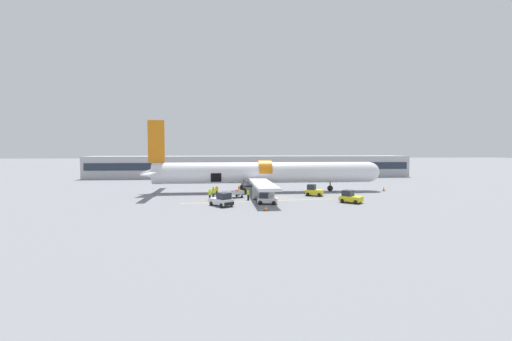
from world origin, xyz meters
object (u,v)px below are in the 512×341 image
(ground_crew_loader_a, at_px, (210,194))
(ground_crew_loader_b, at_px, (239,190))
(baggage_tug_rear, at_px, (314,191))
(airplane, at_px, (261,173))
(baggage_tug_lead, at_px, (222,200))
(baggage_tug_mid, at_px, (267,199))
(ground_crew_supervisor, at_px, (217,190))
(baggage_cart_loading, at_px, (234,194))
(ground_crew_helper, at_px, (248,194))
(ground_crew_driver, at_px, (213,193))
(baggage_tug_spare, at_px, (350,197))

(ground_crew_loader_a, bearing_deg, ground_crew_loader_b, 50.59)
(ground_crew_loader_b, bearing_deg, baggage_tug_rear, -9.52)
(airplane, distance_m, ground_crew_loader_b, 5.91)
(baggage_tug_rear, height_order, ground_crew_loader_a, baggage_tug_rear)
(baggage_tug_lead, distance_m, ground_crew_loader_a, 5.28)
(baggage_tug_lead, bearing_deg, ground_crew_loader_a, 109.04)
(baggage_tug_mid, distance_m, baggage_tug_rear, 11.24)
(airplane, distance_m, ground_crew_supervisor, 8.96)
(baggage_tug_mid, distance_m, ground_crew_loader_a, 8.59)
(baggage_tug_mid, bearing_deg, ground_crew_loader_b, 108.62)
(baggage_cart_loading, height_order, ground_crew_loader_b, ground_crew_loader_b)
(ground_crew_loader_b, relative_size, ground_crew_supervisor, 0.95)
(baggage_tug_rear, distance_m, ground_crew_loader_b, 11.73)
(baggage_cart_loading, height_order, ground_crew_supervisor, ground_crew_supervisor)
(baggage_tug_lead, bearing_deg, baggage_tug_mid, 9.31)
(ground_crew_loader_b, height_order, ground_crew_supervisor, ground_crew_supervisor)
(baggage_cart_loading, xyz_separation_m, ground_crew_supervisor, (-2.61, 2.15, 0.32))
(baggage_cart_loading, bearing_deg, ground_crew_helper, -53.58)
(ground_crew_supervisor, bearing_deg, baggage_tug_lead, -85.30)
(baggage_cart_loading, xyz_separation_m, ground_crew_loader_b, (0.88, 2.83, 0.28))
(baggage_tug_rear, relative_size, baggage_cart_loading, 0.79)
(baggage_tug_mid, height_order, ground_crew_loader_b, ground_crew_loader_b)
(baggage_tug_mid, distance_m, ground_crew_driver, 8.89)
(ground_crew_loader_a, bearing_deg, baggage_tug_rear, 12.12)
(ground_crew_loader_b, height_order, ground_crew_helper, ground_crew_helper)
(baggage_tug_mid, xyz_separation_m, baggage_cart_loading, (-4.05, 6.57, -0.08))
(airplane, distance_m, ground_crew_driver, 11.30)
(baggage_tug_rear, distance_m, baggage_cart_loading, 12.48)
(ground_crew_helper, bearing_deg, baggage_tug_mid, -61.79)
(ground_crew_helper, bearing_deg, ground_crew_loader_a, 179.28)
(baggage_tug_rear, height_order, ground_crew_loader_b, baggage_tug_rear)
(ground_crew_driver, bearing_deg, baggage_tug_lead, -78.74)
(ground_crew_driver, bearing_deg, baggage_tug_mid, -36.83)
(baggage_cart_loading, height_order, ground_crew_helper, ground_crew_helper)
(ground_crew_loader_a, distance_m, ground_crew_loader_b, 6.95)
(baggage_tug_spare, xyz_separation_m, ground_crew_loader_b, (-14.63, 9.34, 0.11))
(baggage_tug_lead, distance_m, ground_crew_helper, 6.18)
(airplane, distance_m, baggage_tug_mid, 13.33)
(baggage_cart_loading, bearing_deg, ground_crew_loader_b, 72.70)
(baggage_tug_spare, bearing_deg, ground_crew_supervisor, 154.46)
(airplane, height_order, baggage_tug_rear, airplane)
(airplane, distance_m, ground_crew_helper, 9.84)
(baggage_cart_loading, bearing_deg, baggage_tug_mid, -58.35)
(airplane, distance_m, ground_crew_loader_a, 12.55)
(ground_crew_loader_a, height_order, ground_crew_driver, ground_crew_driver)
(baggage_cart_loading, relative_size, ground_crew_loader_a, 2.31)
(baggage_tug_spare, distance_m, baggage_cart_loading, 16.82)
(baggage_tug_lead, xyz_separation_m, baggage_tug_mid, (5.86, 0.96, -0.12))
(airplane, relative_size, ground_crew_supervisor, 24.59)
(baggage_tug_mid, height_order, ground_crew_supervisor, ground_crew_supervisor)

